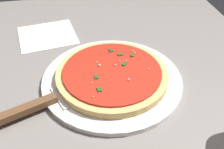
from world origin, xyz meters
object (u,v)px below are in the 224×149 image
object	(u,v)px
pizza	(112,74)
napkin_folded_right	(47,35)
serving_plate	(112,80)
pizza_server	(44,103)

from	to	relation	value
pizza	napkin_folded_right	world-z (taller)	pizza
pizza	napkin_folded_right	xyz separation A→B (m)	(0.22, 0.14, -0.02)
pizza	napkin_folded_right	distance (m)	0.26
pizza	serving_plate	bearing A→B (deg)	149.22
serving_plate	pizza_server	xyz separation A→B (m)	(-0.06, 0.14, 0.01)
serving_plate	pizza	world-z (taller)	pizza
pizza_server	serving_plate	bearing A→B (deg)	-68.80
pizza_server	napkin_folded_right	bearing A→B (deg)	-0.72
serving_plate	pizza	distance (m)	0.02
pizza_server	napkin_folded_right	xyz separation A→B (m)	(0.28, -0.00, -0.02)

